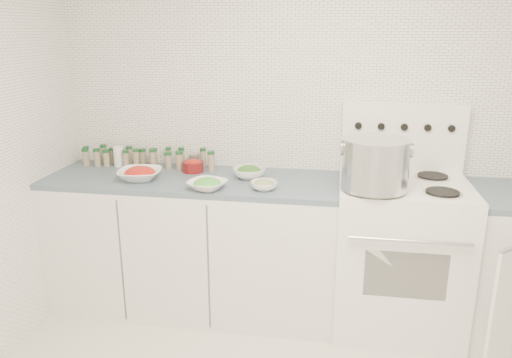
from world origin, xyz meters
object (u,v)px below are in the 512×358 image
(bowl_snowpea, at_px, (207,184))
(bowl_tomato, at_px, (140,174))
(stove, at_px, (399,250))
(stock_pot, at_px, (375,162))

(bowl_snowpea, bearing_deg, bowl_tomato, 164.95)
(stove, distance_m, bowl_tomato, 1.67)
(stock_pot, relative_size, bowl_tomato, 1.31)
(bowl_tomato, bearing_deg, stove, 3.17)
(stove, relative_size, bowl_tomato, 4.60)
(stock_pot, bearing_deg, stove, 42.51)
(bowl_tomato, bearing_deg, bowl_snowpea, -15.05)
(bowl_tomato, height_order, bowl_snowpea, bowl_tomato)
(stock_pot, height_order, bowl_tomato, stock_pot)
(stove, xyz_separation_m, bowl_snowpea, (-1.15, -0.21, 0.43))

